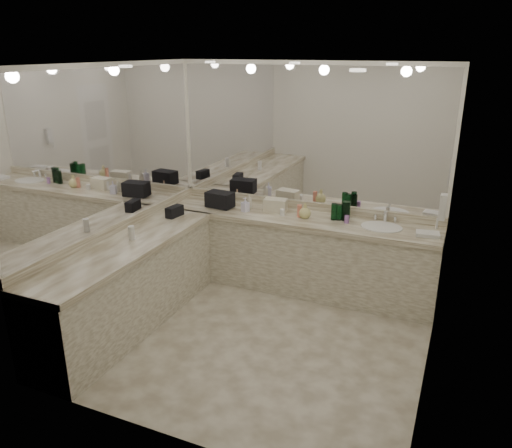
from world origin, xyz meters
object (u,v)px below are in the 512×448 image
at_px(sink, 382,228).
at_px(cream_cosmetic_case, 276,205).
at_px(soap_bottle_a, 249,202).
at_px(black_toiletry_bag, 220,200).
at_px(hand_towel, 428,234).
at_px(wall_phone, 443,207).
at_px(soap_bottle_b, 245,205).
at_px(soap_bottle_c, 305,211).

height_order(sink, cream_cosmetic_case, cream_cosmetic_case).
bearing_deg(cream_cosmetic_case, soap_bottle_a, -179.68).
relative_size(black_toiletry_bag, hand_towel, 1.37).
xyz_separation_m(wall_phone, soap_bottle_b, (-2.18, 0.42, -0.37)).
relative_size(wall_phone, soap_bottle_b, 1.42).
xyz_separation_m(sink, black_toiletry_bag, (-1.93, -0.05, 0.10)).
distance_m(black_toiletry_bag, hand_towel, 2.41).
relative_size(sink, cream_cosmetic_case, 1.68).
distance_m(wall_phone, soap_bottle_a, 2.28).
bearing_deg(soap_bottle_b, black_toiletry_bag, 175.41).
height_order(soap_bottle_a, soap_bottle_c, soap_bottle_a).
xyz_separation_m(hand_towel, soap_bottle_b, (-2.06, -0.00, 0.07)).
bearing_deg(wall_phone, hand_towel, 106.34).
bearing_deg(wall_phone, cream_cosmetic_case, 162.86).
bearing_deg(soap_bottle_a, soap_bottle_b, -90.18).
relative_size(wall_phone, black_toiletry_bag, 0.76).
bearing_deg(soap_bottle_c, wall_phone, -17.87).
distance_m(sink, black_toiletry_bag, 1.93).
xyz_separation_m(sink, soap_bottle_b, (-1.58, -0.08, 0.09)).
height_order(black_toiletry_bag, soap_bottle_c, black_toiletry_bag).
height_order(sink, hand_towel, hand_towel).
xyz_separation_m(wall_phone, black_toiletry_bag, (-2.53, 0.45, -0.36)).
relative_size(sink, soap_bottle_a, 2.43).
height_order(black_toiletry_bag, hand_towel, black_toiletry_bag).
distance_m(wall_phone, soap_bottle_b, 2.25).
bearing_deg(soap_bottle_a, hand_towel, -2.97).
xyz_separation_m(wall_phone, cream_cosmetic_case, (-1.86, 0.57, -0.37)).
height_order(cream_cosmetic_case, soap_bottle_c, soap_bottle_c).
distance_m(black_toiletry_bag, soap_bottle_a, 0.36).
distance_m(soap_bottle_a, soap_bottle_c, 0.72).
distance_m(wall_phone, cream_cosmetic_case, 1.98).
bearing_deg(soap_bottle_b, soap_bottle_a, 89.82).
xyz_separation_m(hand_towel, soap_bottle_a, (-2.06, 0.11, 0.07)).
bearing_deg(soap_bottle_c, soap_bottle_a, 175.40).
height_order(sink, soap_bottle_b, soap_bottle_b).
height_order(black_toiletry_bag, soap_bottle_a, same).
height_order(wall_phone, soap_bottle_a, wall_phone).
bearing_deg(hand_towel, cream_cosmetic_case, 175.03).
relative_size(soap_bottle_b, soap_bottle_c, 0.97).
relative_size(sink, soap_bottle_b, 2.61).
relative_size(black_toiletry_bag, soap_bottle_b, 1.88).
relative_size(sink, wall_phone, 1.83).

